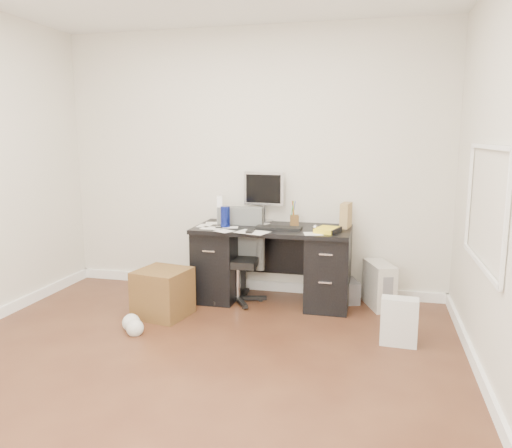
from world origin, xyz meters
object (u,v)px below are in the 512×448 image
at_px(lcd_monitor, 264,197).
at_px(wicker_basket, 163,293).
at_px(office_chair, 237,256).
at_px(pc_tower, 379,285).
at_px(desk, 272,262).
at_px(keyboard, 278,228).

distance_m(lcd_monitor, wicker_basket, 1.40).
height_order(office_chair, pc_tower, office_chair).
distance_m(lcd_monitor, office_chair, 0.67).
xyz_separation_m(office_chair, wicker_basket, (-0.55, -0.55, -0.25)).
bearing_deg(wicker_basket, office_chair, 44.75).
height_order(lcd_monitor, pc_tower, lcd_monitor).
distance_m(desk, office_chair, 0.35).
relative_size(desk, pc_tower, 3.47).
distance_m(pc_tower, wicker_basket, 2.04).
bearing_deg(office_chair, wicker_basket, -138.29).
bearing_deg(pc_tower, keyboard, 170.01).
bearing_deg(keyboard, office_chair, 178.34).
height_order(desk, pc_tower, desk).
distance_m(desk, pc_tower, 1.05).
height_order(lcd_monitor, wicker_basket, lcd_monitor).
distance_m(keyboard, pc_tower, 1.11).
bearing_deg(desk, lcd_monitor, 119.41).
height_order(pc_tower, wicker_basket, same).
xyz_separation_m(desk, lcd_monitor, (-0.15, 0.26, 0.61)).
xyz_separation_m(keyboard, pc_tower, (0.95, 0.18, -0.55)).
height_order(lcd_monitor, keyboard, lcd_monitor).
bearing_deg(office_chair, desk, 10.86).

